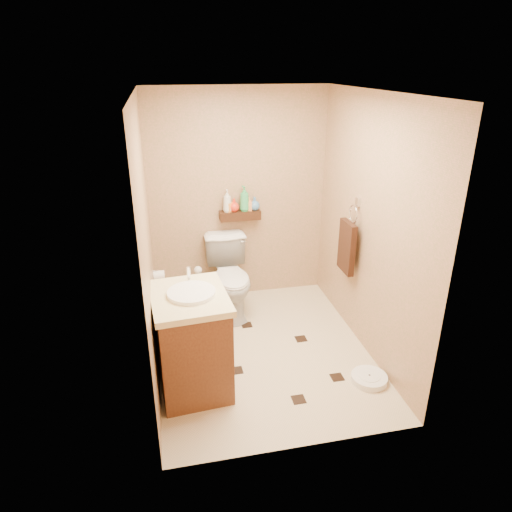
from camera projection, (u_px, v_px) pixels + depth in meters
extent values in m
plane|color=beige|center=(263.00, 350.00, 4.48)|extent=(2.50, 2.50, 0.00)
cube|color=tan|center=(239.00, 198.00, 5.14)|extent=(2.00, 0.04, 2.40)
cube|color=tan|center=(307.00, 304.00, 2.89)|extent=(2.00, 0.04, 2.40)
cube|color=tan|center=(147.00, 245.00, 3.82)|extent=(0.04, 2.50, 2.40)
cube|color=tan|center=(369.00, 228.00, 4.20)|extent=(0.04, 2.50, 2.40)
cube|color=white|center=(264.00, 92.00, 3.54)|extent=(2.00, 2.50, 0.02)
cube|color=#3E2310|center=(240.00, 215.00, 5.13)|extent=(0.46, 0.14, 0.10)
cube|color=black|center=(237.00, 370.00, 4.19)|extent=(0.11, 0.11, 0.01)
cube|color=black|center=(301.00, 339.00, 4.66)|extent=(0.11, 0.11, 0.01)
cube|color=black|center=(299.00, 399.00, 3.83)|extent=(0.11, 0.11, 0.01)
cube|color=black|center=(195.00, 332.00, 4.78)|extent=(0.11, 0.11, 0.01)
cube|color=black|center=(337.00, 377.00, 4.10)|extent=(0.11, 0.11, 0.01)
cube|color=black|center=(247.00, 325.00, 4.91)|extent=(0.11, 0.11, 0.01)
imported|color=white|center=(231.00, 278.00, 5.03)|extent=(0.48, 0.83, 0.83)
cube|color=brown|center=(192.00, 345.00, 3.84)|extent=(0.61, 0.73, 0.84)
cube|color=beige|center=(189.00, 298.00, 3.66)|extent=(0.66, 0.78, 0.05)
cylinder|color=white|center=(191.00, 294.00, 3.65)|extent=(0.39, 0.39, 0.05)
cylinder|color=silver|center=(189.00, 274.00, 3.84)|extent=(0.03, 0.03, 0.13)
cylinder|color=white|center=(369.00, 378.00, 4.04)|extent=(0.37, 0.37, 0.06)
cylinder|color=white|center=(370.00, 375.00, 4.03)|extent=(0.19, 0.19, 0.01)
cylinder|color=#1A6A5F|center=(200.00, 304.00, 5.21)|extent=(0.12, 0.12, 0.13)
cylinder|color=white|center=(199.00, 285.00, 5.11)|extent=(0.02, 0.02, 0.38)
sphere|color=white|center=(198.00, 270.00, 5.04)|extent=(0.09, 0.09, 0.09)
cube|color=silver|center=(358.00, 202.00, 4.36)|extent=(0.03, 0.06, 0.08)
torus|color=silver|center=(353.00, 214.00, 4.40)|extent=(0.02, 0.19, 0.19)
cube|color=#381F11|center=(347.00, 247.00, 4.52)|extent=(0.06, 0.30, 0.52)
cylinder|color=white|center=(159.00, 276.00, 4.65)|extent=(0.11, 0.11, 0.11)
cylinder|color=silver|center=(155.00, 271.00, 4.62)|extent=(0.04, 0.02, 0.02)
imported|color=silver|center=(227.00, 201.00, 5.04)|extent=(0.10, 0.10, 0.25)
imported|color=#FF9A35|center=(229.00, 205.00, 5.06)|extent=(0.10, 0.10, 0.16)
imported|color=red|center=(234.00, 205.00, 5.07)|extent=(0.15, 0.15, 0.15)
imported|color=#38A85E|center=(244.00, 199.00, 5.07)|extent=(0.14, 0.14, 0.28)
imported|color=#F29450|center=(249.00, 204.00, 5.11)|extent=(0.09, 0.09, 0.15)
imported|color=teal|center=(255.00, 204.00, 5.12)|extent=(0.15, 0.15, 0.15)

